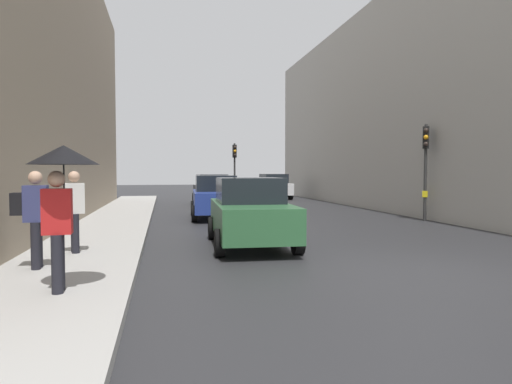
{
  "coord_description": "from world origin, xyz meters",
  "views": [
    {
      "loc": [
        -4.88,
        -7.81,
        1.91
      ],
      "look_at": [
        -1.02,
        11.02,
        1.05
      ],
      "focal_mm": 31.73,
      "sensor_mm": 36.0,
      "label": 1
    }
  ],
  "objects": [
    {
      "name": "car_dark_suv",
      "position": [
        -2.11,
        18.37,
        0.88
      ],
      "size": [
        2.15,
        4.27,
        1.76
      ],
      "color": "black",
      "rests_on": "ground"
    },
    {
      "name": "building_facade_right",
      "position": [
        11.38,
        13.35,
        5.23
      ],
      "size": [
        12.0,
        32.93,
        10.46
      ],
      "primitive_type": "cube",
      "color": "#B2ADA3",
      "rests_on": "ground"
    },
    {
      "name": "traffic_light_far_median",
      "position": [
        -0.27,
        21.75,
        2.62
      ],
      "size": [
        0.24,
        0.43,
        3.8
      ],
      "color": "#2D2D2D",
      "rests_on": "ground"
    },
    {
      "name": "pedestrian_with_black_backpack",
      "position": [
        -6.82,
        2.53,
        1.16
      ],
      "size": [
        0.65,
        0.41,
        1.77
      ],
      "color": "black",
      "rests_on": "sidewalk_kerb"
    },
    {
      "name": "car_white_compact",
      "position": [
        2.73,
        23.39,
        0.88
      ],
      "size": [
        2.16,
        4.27,
        1.76
      ],
      "color": "silver",
      "rests_on": "ground"
    },
    {
      "name": "traffic_light_mid_street",
      "position": [
        5.07,
        8.03,
        2.59
      ],
      "size": [
        0.37,
        0.44,
        3.76
      ],
      "color": "#2D2D2D",
      "rests_on": "ground"
    },
    {
      "name": "car_blue_van",
      "position": [
        -2.78,
        10.77,
        0.88
      ],
      "size": [
        2.18,
        4.28,
        1.76
      ],
      "color": "navy",
      "rests_on": "ground"
    },
    {
      "name": "pedestrian_with_grey_backpack",
      "position": [
        -7.19,
        0.95,
        1.16
      ],
      "size": [
        0.61,
        0.36,
        1.77
      ],
      "color": "black",
      "rests_on": "sidewalk_kerb"
    },
    {
      "name": "car_green_estate",
      "position": [
        -2.7,
        3.58,
        0.88
      ],
      "size": [
        2.17,
        4.28,
        1.76
      ],
      "color": "#2D6038",
      "rests_on": "ground"
    },
    {
      "name": "pedestrian_with_umbrella",
      "position": [
        -6.33,
        -0.83,
        1.84
      ],
      "size": [
        1.0,
        1.0,
        2.14
      ],
      "color": "black",
      "rests_on": "sidewalk_kerb"
    },
    {
      "name": "ground_plane",
      "position": [
        0.0,
        0.0,
        0.0
      ],
      "size": [
        120.0,
        120.0,
        0.0
      ],
      "primitive_type": "plane",
      "color": "#28282B"
    },
    {
      "name": "sidewalk_kerb",
      "position": [
        -6.63,
        6.0,
        0.08
      ],
      "size": [
        2.5,
        40.0,
        0.16
      ],
      "primitive_type": "cube",
      "color": "#A8A5A0",
      "rests_on": "ground"
    }
  ]
}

